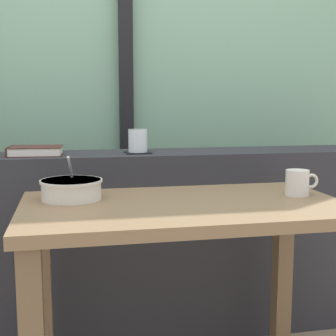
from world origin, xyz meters
TOP-DOWN VIEW (x-y plane):
  - outdoor_backdrop at (0.00, 1.19)m, footprint 4.80×0.08m
  - window_divider_post at (0.04, 1.12)m, footprint 0.07×0.05m
  - dark_console_ledge at (0.00, 0.55)m, footprint 2.80×0.30m
  - breakfast_table at (0.08, 0.00)m, footprint 0.99×0.56m
  - coaster_square at (0.01, 0.52)m, footprint 0.10×0.10m
  - juice_glass at (0.01, 0.52)m, footprint 0.08×0.08m
  - closed_book at (-0.39, 0.53)m, footprint 0.21×0.16m
  - soup_bowl at (-0.26, 0.12)m, footprint 0.20×0.20m
  - ceramic_mug at (0.47, 0.03)m, footprint 0.11×0.08m

SIDE VIEW (x-z plane):
  - dark_console_ledge at x=0.00m, z-range 0.00..0.78m
  - breakfast_table at x=0.08m, z-range 0.21..0.90m
  - soup_bowl at x=-0.26m, z-range 0.65..0.79m
  - ceramic_mug at x=0.47m, z-range 0.69..0.77m
  - coaster_square at x=0.01m, z-range 0.78..0.79m
  - closed_book at x=-0.39m, z-range 0.78..0.82m
  - juice_glass at x=0.01m, z-range 0.79..0.88m
  - window_divider_post at x=0.04m, z-range 0.00..2.60m
  - outdoor_backdrop at x=0.00m, z-range 0.00..2.80m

